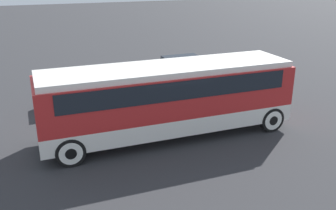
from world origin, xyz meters
TOP-DOWN VIEW (x-y plane):
  - ground_plane at (0.00, 0.00)m, footprint 120.00×120.00m
  - tour_bus at (0.10, -0.00)m, footprint 9.80×2.55m
  - parked_car_near at (3.58, 6.70)m, footprint 4.04×1.93m
  - parked_car_mid at (-2.03, 4.71)m, footprint 4.38×1.79m

SIDE VIEW (x-z plane):
  - ground_plane at x=0.00m, z-range 0.00..0.00m
  - parked_car_mid at x=-2.03m, z-range -0.01..1.43m
  - parked_car_near at x=3.58m, z-range 0.00..1.45m
  - tour_bus at x=0.10m, z-range 0.29..3.15m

